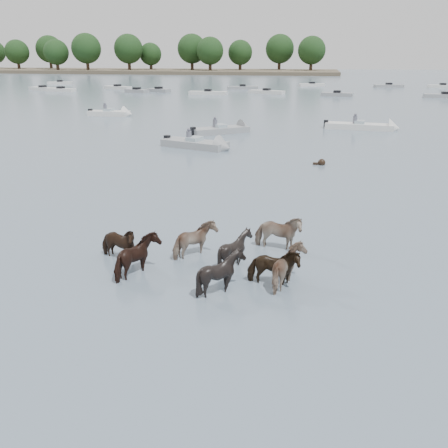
# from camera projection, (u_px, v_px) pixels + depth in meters

# --- Properties ---
(ground) EXTENTS (400.00, 400.00, 0.00)m
(ground) POSITION_uv_depth(u_px,v_px,m) (189.00, 294.00, 12.90)
(ground) COLOR slate
(ground) RESTS_ON ground
(shoreline) EXTENTS (160.00, 30.00, 1.00)m
(shoreline) POSITION_uv_depth(u_px,v_px,m) (98.00, 71.00, 163.60)
(shoreline) COLOR #4C4233
(shoreline) RESTS_ON ground
(pony_herd) EXTENTS (6.81, 4.27, 1.35)m
(pony_herd) POSITION_uv_depth(u_px,v_px,m) (218.00, 255.00, 14.15)
(pony_herd) COLOR black
(pony_herd) RESTS_ON ground
(swimming_pony) EXTENTS (0.72, 0.44, 0.44)m
(swimming_pony) POSITION_uv_depth(u_px,v_px,m) (321.00, 163.00, 27.87)
(swimming_pony) COLOR black
(swimming_pony) RESTS_ON ground
(motorboat_a) EXTENTS (5.09, 4.43, 1.92)m
(motorboat_a) POSITION_uv_depth(u_px,v_px,m) (228.00, 130.00, 39.16)
(motorboat_a) COLOR gray
(motorboat_a) RESTS_ON ground
(motorboat_b) EXTENTS (5.34, 3.22, 1.92)m
(motorboat_b) POSITION_uv_depth(u_px,v_px,m) (204.00, 145.00, 32.57)
(motorboat_b) COLOR gray
(motorboat_b) RESTS_ON ground
(motorboat_c) EXTENTS (6.34, 2.44, 1.92)m
(motorboat_c) POSITION_uv_depth(u_px,v_px,m) (369.00, 127.00, 40.70)
(motorboat_c) COLOR silver
(motorboat_c) RESTS_ON ground
(motorboat_f) EXTENTS (4.77, 1.65, 1.92)m
(motorboat_f) POSITION_uv_depth(u_px,v_px,m) (116.00, 113.00, 49.72)
(motorboat_f) COLOR silver
(motorboat_f) RESTS_ON ground
(distant_flotilla) EXTENTS (105.59, 28.30, 0.93)m
(distant_flotilla) POSITION_uv_depth(u_px,v_px,m) (297.00, 91.00, 79.89)
(distant_flotilla) COLOR silver
(distant_flotilla) RESTS_ON ground
(treeline) EXTENTS (148.08, 24.37, 12.32)m
(treeline) POSITION_uv_depth(u_px,v_px,m) (110.00, 51.00, 161.52)
(treeline) COLOR #382619
(treeline) RESTS_ON ground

